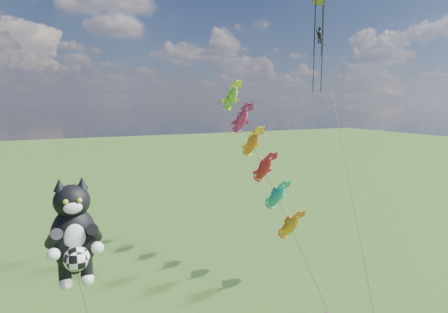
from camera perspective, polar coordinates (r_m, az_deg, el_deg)
name	(u,v)px	position (r m, az deg, el deg)	size (l,w,h in m)	color
cat_kite_rig	(74,233)	(22.15, -21.91, -10.70)	(3.03, 4.34, 10.91)	brown
fish_windsock_rig	(258,156)	(32.61, 5.17, 0.01)	(1.97, 15.91, 18.13)	brown
parafoil_rig	(321,29)	(35.76, 14.56, 18.28)	(7.82, 16.22, 27.52)	brown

